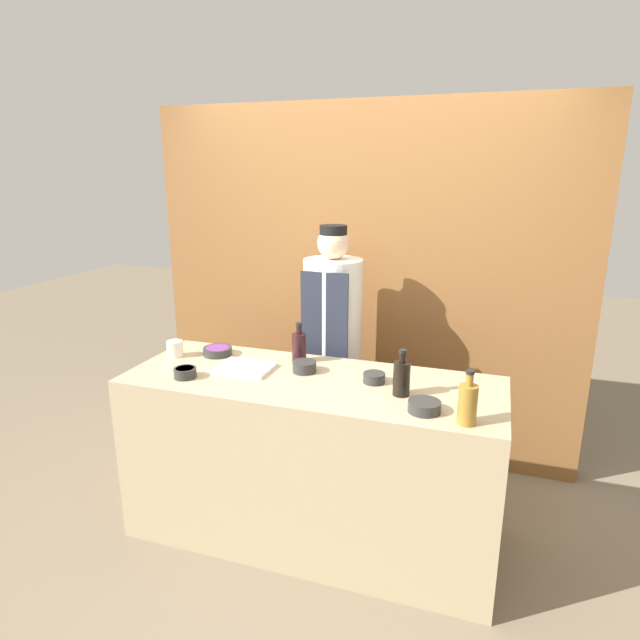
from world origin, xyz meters
TOP-DOWN VIEW (x-y plane):
  - ground_plane at (0.00, 0.00)m, footprint 14.00×14.00m
  - cabinet_wall at (0.00, 1.09)m, footprint 2.94×0.18m
  - counter at (0.00, 0.00)m, footprint 1.96×0.73m
  - sauce_bowl_orange at (0.32, 0.06)m, footprint 0.11×0.11m
  - sauce_bowl_green at (0.61, -0.20)m, footprint 0.15×0.15m
  - sauce_bowl_white at (-0.63, -0.19)m, footprint 0.12×0.12m
  - sauce_bowl_purple at (-0.65, 0.18)m, footprint 0.17×0.17m
  - sauce_bowl_yellow at (-0.07, 0.09)m, footprint 0.13×0.13m
  - cutting_board at (-0.39, 0.01)m, footprint 0.29×0.23m
  - bottle_soy at (0.48, -0.05)m, footprint 0.08×0.08m
  - bottle_wine at (-0.15, 0.23)m, footprint 0.08×0.08m
  - bottle_vinegar at (0.80, -0.26)m, footprint 0.08×0.08m
  - cup_cream at (-0.87, 0.08)m, footprint 0.09×0.09m
  - chef_center at (-0.08, 0.63)m, footprint 0.36×0.36m

SIDE VIEW (x-z plane):
  - ground_plane at x=0.00m, z-range 0.00..0.00m
  - counter at x=0.00m, z-range 0.00..0.92m
  - chef_center at x=-0.08m, z-range 0.06..1.72m
  - cutting_board at x=-0.39m, z-range 0.92..0.94m
  - sauce_bowl_purple at x=-0.65m, z-range 0.93..0.97m
  - sauce_bowl_green at x=0.61m, z-range 0.93..0.98m
  - sauce_bowl_orange at x=0.32m, z-range 0.93..0.98m
  - sauce_bowl_white at x=-0.63m, z-range 0.93..0.98m
  - sauce_bowl_yellow at x=-0.07m, z-range 0.93..0.99m
  - cup_cream at x=-0.87m, z-range 0.92..1.02m
  - bottle_wine at x=-0.15m, z-range 0.90..1.13m
  - bottle_soy at x=0.48m, z-range 0.90..1.13m
  - bottle_vinegar at x=0.80m, z-range 0.90..1.14m
  - cabinet_wall at x=0.00m, z-range 0.00..2.40m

